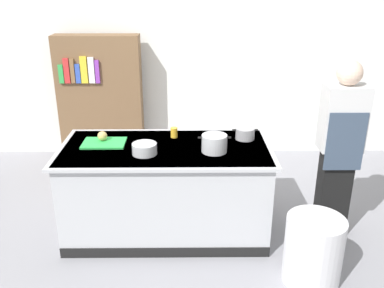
% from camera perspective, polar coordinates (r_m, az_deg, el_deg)
% --- Properties ---
extents(ground_plane, '(10.00, 10.00, 0.00)m').
position_cam_1_polar(ground_plane, '(4.30, -3.38, -11.58)').
color(ground_plane, gray).
extents(back_wall, '(6.40, 0.12, 3.00)m').
position_cam_1_polar(back_wall, '(5.76, -2.73, 13.16)').
color(back_wall, white).
rests_on(back_wall, ground_plane).
extents(counter_island, '(1.98, 0.98, 0.90)m').
position_cam_1_polar(counter_island, '(4.07, -3.52, -6.11)').
color(counter_island, '#B7BABF').
rests_on(counter_island, ground_plane).
extents(cutting_board, '(0.40, 0.28, 0.02)m').
position_cam_1_polar(cutting_board, '(4.03, -11.96, 0.13)').
color(cutting_board, green).
rests_on(cutting_board, counter_island).
extents(onion, '(0.09, 0.09, 0.09)m').
position_cam_1_polar(onion, '(4.05, -12.19, 1.09)').
color(onion, tan).
rests_on(onion, cutting_board).
extents(stock_pot, '(0.30, 0.23, 0.16)m').
position_cam_1_polar(stock_pot, '(3.75, 3.08, 0.09)').
color(stock_pot, '#B7BABF').
rests_on(stock_pot, counter_island).
extents(sauce_pan, '(0.25, 0.18, 0.11)m').
position_cam_1_polar(sauce_pan, '(4.08, 7.28, 1.43)').
color(sauce_pan, '#99999E').
rests_on(sauce_pan, counter_island).
extents(mixing_bowl, '(0.22, 0.22, 0.10)m').
position_cam_1_polar(mixing_bowl, '(3.73, -6.54, -0.66)').
color(mixing_bowl, '#B7BABF').
rests_on(mixing_bowl, counter_island).
extents(juice_cup, '(0.07, 0.07, 0.10)m').
position_cam_1_polar(juice_cup, '(4.10, -2.48, 1.59)').
color(juice_cup, yellow).
rests_on(juice_cup, counter_island).
extents(trash_bin, '(0.48, 0.48, 0.58)m').
position_cam_1_polar(trash_bin, '(3.65, 16.28, -13.81)').
color(trash_bin, silver).
rests_on(trash_bin, ground_plane).
extents(person_chef, '(0.38, 0.25, 1.72)m').
position_cam_1_polar(person_chef, '(4.05, 19.55, -0.51)').
color(person_chef, black).
rests_on(person_chef, ground_plane).
extents(bookshelf, '(1.10, 0.31, 1.70)m').
position_cam_1_polar(bookshelf, '(5.72, -12.42, 5.97)').
color(bookshelf, brown).
rests_on(bookshelf, ground_plane).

